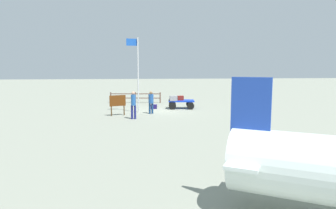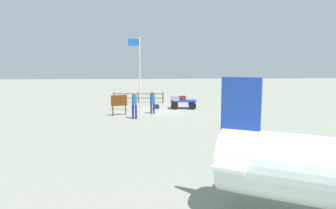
% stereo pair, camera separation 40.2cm
% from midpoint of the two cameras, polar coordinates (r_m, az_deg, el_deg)
% --- Properties ---
extents(ground_plane, '(120.00, 120.00, 0.00)m').
position_cam_midpoint_polar(ground_plane, '(23.04, -0.55, -1.16)').
color(ground_plane, gray).
extents(luggage_cart, '(2.16, 1.57, 0.67)m').
position_cam_midpoint_polar(luggage_cart, '(24.13, 3.37, 0.39)').
color(luggage_cart, '#1134CD').
rests_on(luggage_cart, ground).
extents(suitcase_dark, '(0.55, 0.41, 0.36)m').
position_cam_midpoint_polar(suitcase_dark, '(24.01, 3.23, 1.23)').
color(suitcase_dark, maroon).
rests_on(suitcase_dark, luggage_cart).
extents(suitcase_tan, '(0.61, 0.38, 0.39)m').
position_cam_midpoint_polar(suitcase_tan, '(23.63, 1.91, 1.18)').
color(suitcase_tan, gray).
rests_on(suitcase_tan, luggage_cart).
extents(suitcase_grey, '(0.52, 0.43, 0.34)m').
position_cam_midpoint_polar(suitcase_grey, '(24.04, -1.80, -0.41)').
color(suitcase_grey, navy).
rests_on(suitcase_grey, ground).
extents(worker_lead, '(0.45, 0.45, 1.61)m').
position_cam_midpoint_polar(worker_lead, '(21.44, -2.43, 0.74)').
color(worker_lead, navy).
rests_on(worker_lead, ground).
extents(worker_trailing, '(0.34, 0.33, 1.78)m').
position_cam_midpoint_polar(worker_trailing, '(19.34, -5.83, 0.23)').
color(worker_trailing, navy).
rests_on(worker_trailing, ground).
extents(flagpole, '(0.86, 0.19, 5.44)m').
position_cam_midpoint_polar(flagpole, '(21.98, -5.06, 6.61)').
color(flagpole, silver).
rests_on(flagpole, ground).
extents(signboard, '(1.08, 0.45, 1.41)m').
position_cam_midpoint_polar(signboard, '(20.88, -8.74, 0.48)').
color(signboard, '#4C3319').
rests_on(signboard, ground).
extents(wooden_fence, '(4.71, 0.70, 0.98)m').
position_cam_midpoint_polar(wooden_fence, '(28.12, -5.26, 1.52)').
color(wooden_fence, brown).
rests_on(wooden_fence, ground).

